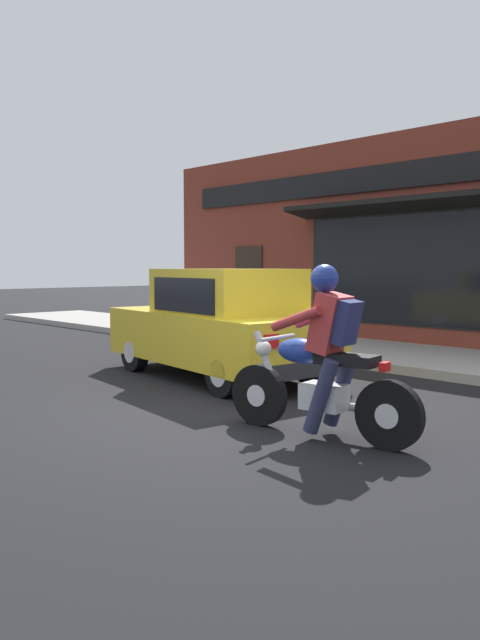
# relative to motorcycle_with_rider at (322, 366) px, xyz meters

# --- Properties ---
(ground_plane) EXTENTS (80.00, 80.00, 0.00)m
(ground_plane) POSITION_rel_motorcycle_with_rider_xyz_m (-0.14, 1.32, -0.68)
(ground_plane) COLOR black
(sidewalk_curb) EXTENTS (2.60, 22.00, 0.14)m
(sidewalk_curb) POSITION_rel_motorcycle_with_rider_xyz_m (4.81, 4.32, -0.61)
(sidewalk_curb) COLOR #9E9B93
(sidewalk_curb) RESTS_ON ground
(storefront_building) EXTENTS (1.25, 11.16, 4.20)m
(storefront_building) POSITION_rel_motorcycle_with_rider_xyz_m (6.34, 4.03, 1.43)
(storefront_building) COLOR maroon
(storefront_building) RESTS_ON ground
(motorcycle_with_rider) EXTENTS (0.65, 2.01, 1.62)m
(motorcycle_with_rider) POSITION_rel_motorcycle_with_rider_xyz_m (0.00, 0.00, 0.00)
(motorcycle_with_rider) COLOR black
(motorcycle_with_rider) RESTS_ON ground
(car_hatchback) EXTENTS (2.11, 3.96, 1.57)m
(car_hatchback) POSITION_rel_motorcycle_with_rider_xyz_m (1.42, 3.01, 0.09)
(car_hatchback) COLOR black
(car_hatchback) RESTS_ON ground
(traffic_cone) EXTENTS (0.36, 0.36, 0.60)m
(traffic_cone) POSITION_rel_motorcycle_with_rider_xyz_m (5.58, 5.58, -0.25)
(traffic_cone) COLOR black
(traffic_cone) RESTS_ON sidewalk_curb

